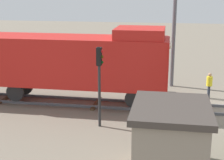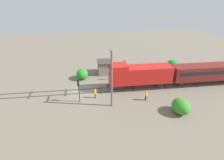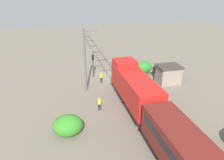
{
  "view_description": "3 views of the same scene",
  "coord_description": "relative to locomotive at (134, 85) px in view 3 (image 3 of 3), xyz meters",
  "views": [
    {
      "loc": [
        -19.67,
        4.58,
        6.91
      ],
      "look_at": [
        -0.69,
        7.86,
        1.78
      ],
      "focal_mm": 55.0,
      "sensor_mm": 36.0,
      "label": 1
    },
    {
      "loc": [
        27.26,
        1.48,
        15.43
      ],
      "look_at": [
        0.27,
        5.1,
        2.05
      ],
      "focal_mm": 28.0,
      "sensor_mm": 36.0,
      "label": 2
    },
    {
      "loc": [
        8.11,
        32.31,
        13.4
      ],
      "look_at": [
        1.41,
        4.92,
        1.51
      ],
      "focal_mm": 35.0,
      "sensor_mm": 36.0,
      "label": 3
    }
  ],
  "objects": [
    {
      "name": "worker_by_signal",
      "position": [
        4.2,
        0.06,
        -1.78
      ],
      "size": [
        0.38,
        0.38,
        1.7
      ],
      "rotation": [
        0.0,
        0.0,
        4.62
      ],
      "color": "#262B38",
      "rests_on": "ground"
    },
    {
      "name": "ground_plane",
      "position": [
        0.0,
        -10.01,
        -2.77
      ],
      "size": [
        107.74,
        107.74,
        0.0
      ],
      "primitive_type": "plane",
      "color": "#756B5B"
    },
    {
      "name": "relay_hut",
      "position": [
        -7.5,
        -5.57,
        -1.38
      ],
      "size": [
        3.5,
        2.9,
        2.74
      ],
      "color": "gray",
      "rests_on": "ground"
    },
    {
      "name": "catenary_mast",
      "position": [
        4.94,
        -5.6,
        1.84
      ],
      "size": [
        1.94,
        0.28,
        8.73
      ],
      "color": "#595960",
      "rests_on": "ground"
    },
    {
      "name": "railway_track",
      "position": [
        0.0,
        -10.01,
        -2.7
      ],
      "size": [
        2.4,
        71.82,
        0.16
      ],
      "color": "#595960",
      "rests_on": "ground"
    },
    {
      "name": "traffic_signal_near",
      "position": [
        3.2,
        -10.51,
        -0.13
      ],
      "size": [
        0.32,
        0.34,
        3.78
      ],
      "color": "#262628",
      "rests_on": "ground"
    },
    {
      "name": "bush_back",
      "position": [
        -5.33,
        -10.21,
        -1.75
      ],
      "size": [
        2.81,
        2.3,
        2.04
      ],
      "primitive_type": "ellipsoid",
      "color": "#268826",
      "rests_on": "ground"
    },
    {
      "name": "bush_mid",
      "position": [
        8.05,
        3.96,
        -1.7
      ],
      "size": [
        2.96,
        2.42,
        2.15
      ],
      "primitive_type": "ellipsoid",
      "color": "#348426",
      "rests_on": "ground"
    },
    {
      "name": "worker_near_track",
      "position": [
        2.4,
        -7.99,
        -1.78
      ],
      "size": [
        0.38,
        0.38,
        1.7
      ],
      "rotation": [
        0.0,
        0.0,
        2.5
      ],
      "color": "#262B38",
      "rests_on": "ground"
    },
    {
      "name": "locomotive",
      "position": [
        0.0,
        0.0,
        0.0
      ],
      "size": [
        2.9,
        11.6,
        4.6
      ],
      "color": "red",
      "rests_on": "railway_track"
    },
    {
      "name": "traffic_signal_mid",
      "position": [
        -3.4,
        -1.98,
        0.11
      ],
      "size": [
        0.32,
        0.34,
        4.14
      ],
      "color": "#262628",
      "rests_on": "ground"
    }
  ]
}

